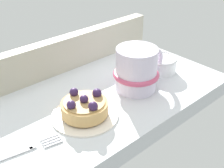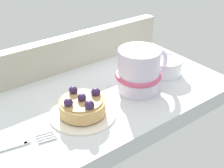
% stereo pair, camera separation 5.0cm
% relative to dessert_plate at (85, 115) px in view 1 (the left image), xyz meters
% --- Properties ---
extents(ground_plane, '(0.65, 0.34, 0.04)m').
position_rel_dessert_plate_xyz_m(ground_plane, '(0.06, 0.05, -0.02)').
color(ground_plane, silver).
extents(window_rail_back, '(0.63, 0.03, 0.09)m').
position_rel_dessert_plate_xyz_m(window_rail_back, '(0.06, 0.20, 0.04)').
color(window_rail_back, '#B2AD99').
rests_on(window_rail_back, ground_plane).
extents(dessert_plate, '(0.14, 0.14, 0.01)m').
position_rel_dessert_plate_xyz_m(dessert_plate, '(0.00, 0.00, 0.00)').
color(dessert_plate, silver).
rests_on(dessert_plate, ground_plane).
extents(raspberry_tart, '(0.10, 0.10, 0.04)m').
position_rel_dessert_plate_xyz_m(raspberry_tart, '(0.00, -0.00, 0.02)').
color(raspberry_tart, tan).
rests_on(raspberry_tart, dessert_plate).
extents(coffee_mug, '(0.15, 0.11, 0.10)m').
position_rel_dessert_plate_xyz_m(coffee_mug, '(0.16, 0.01, 0.05)').
color(coffee_mug, silver).
rests_on(coffee_mug, ground_plane).
extents(dessert_fork, '(0.17, 0.05, 0.01)m').
position_rel_dessert_plate_xyz_m(dessert_fork, '(-0.16, -0.01, -0.00)').
color(dessert_fork, '#B7B7BC').
rests_on(dessert_fork, ground_plane).
extents(sugar_bowl, '(0.08, 0.08, 0.04)m').
position_rel_dessert_plate_xyz_m(sugar_bowl, '(0.27, 0.02, 0.02)').
color(sugar_bowl, white).
rests_on(sugar_bowl, ground_plane).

